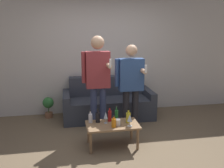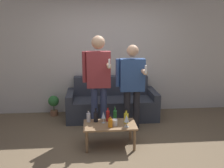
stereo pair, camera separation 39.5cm
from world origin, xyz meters
name	(u,v)px [view 1 (the left image)]	position (x,y,z in m)	size (l,w,h in m)	color
ground_plane	(120,151)	(0.00, 0.00, 0.00)	(16.00, 16.00, 0.00)	#756047
wall_back	(101,53)	(0.00, 2.00, 1.35)	(8.00, 0.06, 2.70)	silver
couch	(108,103)	(0.07, 1.57, 0.31)	(1.91, 0.83, 0.86)	#383D47
coffee_table	(112,127)	(-0.08, 0.20, 0.34)	(0.85, 0.49, 0.39)	#8E6B47
bottle_orange	(116,115)	(0.02, 0.37, 0.48)	(0.06, 0.06, 0.23)	#23752D
bottle_green	(128,117)	(0.19, 0.23, 0.48)	(0.08, 0.08, 0.23)	yellow
bottle_dark	(90,118)	(-0.42, 0.33, 0.47)	(0.07, 0.07, 0.21)	silver
bottle_yellow	(98,117)	(-0.30, 0.33, 0.48)	(0.07, 0.07, 0.23)	black
bottle_red	(114,123)	(-0.08, 0.08, 0.46)	(0.07, 0.07, 0.19)	orange
bottle_clear	(110,116)	(-0.10, 0.34, 0.48)	(0.06, 0.06, 0.25)	#B21E1E
wine_glass_near	(106,116)	(-0.18, 0.26, 0.52)	(0.07, 0.07, 0.19)	silver
wine_glass_far	(130,118)	(0.17, 0.07, 0.52)	(0.08, 0.08, 0.19)	silver
cup_on_table	(118,122)	(-0.01, 0.14, 0.44)	(0.09, 0.09, 0.10)	white
person_standing_left	(98,77)	(-0.24, 0.79, 1.06)	(0.50, 0.45, 1.78)	navy
person_standing_right	(131,82)	(0.37, 0.79, 0.95)	(0.53, 0.43, 1.62)	#232328
potted_plant	(48,105)	(-1.20, 1.75, 0.28)	(0.24, 0.24, 0.45)	#936042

